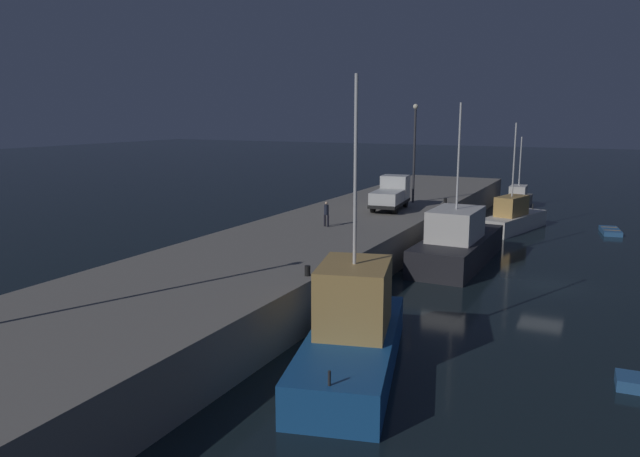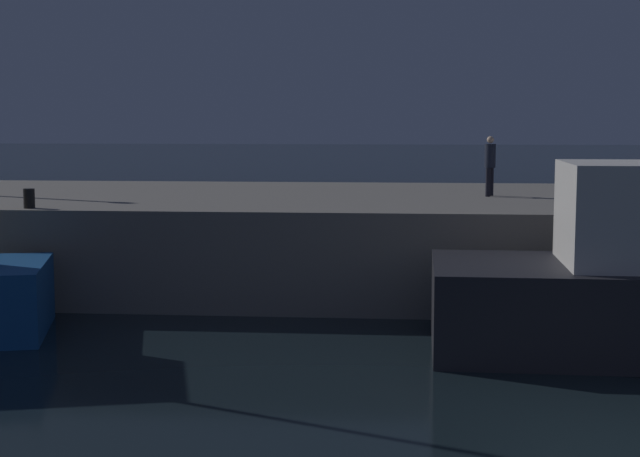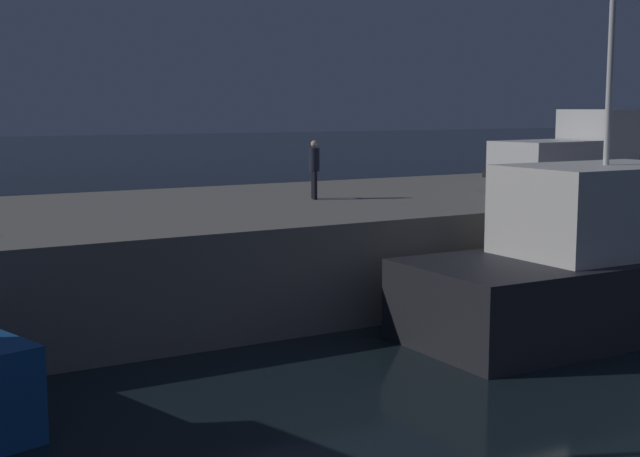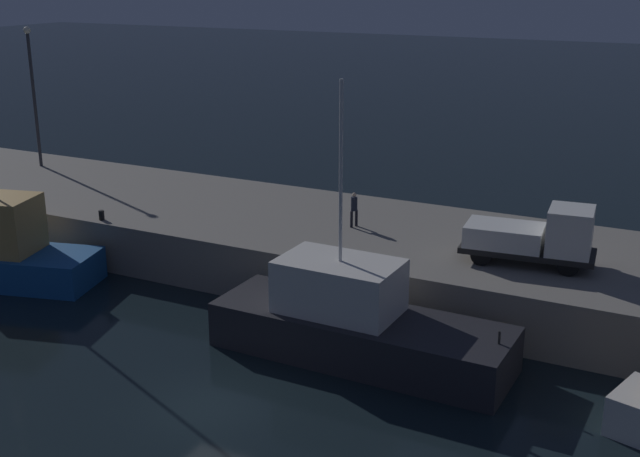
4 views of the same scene
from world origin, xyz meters
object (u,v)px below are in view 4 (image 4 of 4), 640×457
at_px(utility_truck, 536,237).
at_px(bollard_central, 102,215).
at_px(fishing_trawler_red, 355,323).
at_px(lamp_post_west, 33,87).
at_px(dockworker, 354,207).

relative_size(utility_truck, bollard_central, 11.81).
bearing_deg(fishing_trawler_red, utility_truck, 51.88).
distance_m(lamp_post_west, dockworker, 23.77).
distance_m(fishing_trawler_red, utility_truck, 8.90).
xyz_separation_m(lamp_post_west, utility_truck, (32.37, -4.06, -3.80)).
relative_size(lamp_post_west, utility_truck, 1.51).
height_order(utility_truck, bollard_central, utility_truck).
bearing_deg(fishing_trawler_red, dockworker, 115.10).
bearing_deg(utility_truck, fishing_trawler_red, -128.12).
bearing_deg(lamp_post_west, bollard_central, -32.80).
xyz_separation_m(dockworker, bollard_central, (-11.78, -4.70, -0.74)).
bearing_deg(dockworker, utility_truck, -8.51).
xyz_separation_m(fishing_trawler_red, lamp_post_west, (-27.07, 10.81, 6.15)).
height_order(fishing_trawler_red, dockworker, fishing_trawler_red).
distance_m(lamp_post_west, bollard_central, 14.47).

